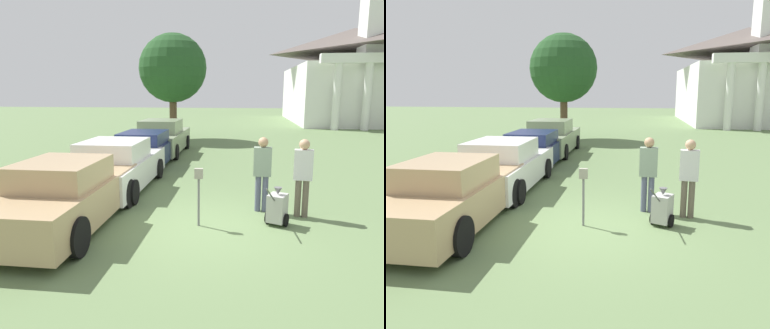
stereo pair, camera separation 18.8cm
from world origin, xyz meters
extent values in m
plane|color=#607A4C|center=(0.00, 0.00, 0.00)|extent=(120.00, 120.00, 0.00)
cube|color=tan|center=(-2.89, -0.26, 0.58)|extent=(1.80, 4.65, 0.77)
cube|color=tan|center=(-2.89, -0.44, 1.22)|extent=(1.57, 1.95, 0.51)
cylinder|color=black|center=(-3.75, 1.19, 0.37)|extent=(0.18, 0.73, 0.73)
cylinder|color=black|center=(-2.01, 1.18, 0.37)|extent=(0.18, 0.73, 0.73)
cylinder|color=black|center=(-2.02, -1.70, 0.37)|extent=(0.18, 0.73, 0.73)
cube|color=silver|center=(-2.89, 2.99, 0.55)|extent=(1.95, 4.90, 0.75)
cube|color=silver|center=(-2.89, 2.79, 1.20)|extent=(1.70, 2.06, 0.55)
cylinder|color=black|center=(-3.82, 4.51, 0.33)|extent=(0.18, 0.66, 0.65)
cylinder|color=black|center=(-1.94, 4.50, 0.33)|extent=(0.18, 0.66, 0.65)
cylinder|color=black|center=(-3.84, 1.48, 0.33)|extent=(0.18, 0.66, 0.65)
cylinder|color=black|center=(-1.95, 1.47, 0.33)|extent=(0.18, 0.66, 0.65)
cube|color=#19234C|center=(-2.89, 6.41, 0.55)|extent=(1.79, 5.24, 0.73)
cube|color=#19234C|center=(-2.89, 6.20, 1.15)|extent=(1.57, 2.20, 0.46)
cylinder|color=black|center=(-3.75, 8.03, 0.34)|extent=(0.18, 0.68, 0.68)
cylinder|color=black|center=(-2.01, 8.02, 0.34)|extent=(0.18, 0.68, 0.68)
cylinder|color=black|center=(-3.76, 4.79, 0.34)|extent=(0.18, 0.68, 0.68)
cylinder|color=black|center=(-2.03, 4.78, 0.34)|extent=(0.18, 0.68, 0.68)
cube|color=gray|center=(-2.89, 9.58, 0.59)|extent=(1.95, 5.20, 0.82)
cube|color=gray|center=(-2.89, 9.37, 1.30)|extent=(1.70, 2.19, 0.59)
cylinder|color=black|center=(-3.82, 11.19, 0.34)|extent=(0.18, 0.67, 0.67)
cylinder|color=black|center=(-1.94, 11.19, 0.34)|extent=(0.18, 0.67, 0.67)
cylinder|color=black|center=(-3.84, 7.98, 0.34)|extent=(0.18, 0.67, 0.67)
cylinder|color=black|center=(-1.95, 7.97, 0.34)|extent=(0.18, 0.67, 0.67)
cylinder|color=slate|center=(-0.10, 0.13, 0.53)|extent=(0.05, 0.05, 1.05)
cube|color=gray|center=(-0.10, 0.13, 1.16)|extent=(0.18, 0.09, 0.22)
cylinder|color=#515670|center=(1.39, 1.33, 0.44)|extent=(0.14, 0.14, 0.88)
cylinder|color=#515670|center=(1.22, 1.34, 0.44)|extent=(0.14, 0.14, 0.88)
cube|color=gray|center=(1.30, 1.33, 1.23)|extent=(0.43, 0.24, 0.70)
sphere|color=tan|center=(1.30, 1.33, 1.70)|extent=(0.24, 0.24, 0.24)
cylinder|color=#665B4C|center=(2.29, 1.02, 0.44)|extent=(0.14, 0.14, 0.88)
cylinder|color=#665B4C|center=(2.12, 1.05, 0.44)|extent=(0.14, 0.14, 0.88)
cube|color=silver|center=(2.20, 1.03, 1.23)|extent=(0.45, 0.28, 0.70)
sphere|color=tan|center=(2.20, 1.03, 1.70)|extent=(0.24, 0.24, 0.24)
cube|color=#B2B2AD|center=(1.59, 0.40, 0.38)|extent=(0.50, 0.55, 0.60)
cone|color=#59595B|center=(1.59, 0.40, 0.76)|extent=(0.18, 0.18, 0.16)
cylinder|color=#4C4C4C|center=(1.41, -0.03, 0.78)|extent=(0.26, 0.56, 0.43)
cylinder|color=black|center=(1.40, 0.49, 0.14)|extent=(0.16, 0.28, 0.28)
cylinder|color=black|center=(1.79, 0.32, 0.14)|extent=(0.16, 0.28, 0.28)
cube|color=white|center=(11.12, 30.57, 2.59)|extent=(10.88, 15.78, 5.19)
pyramid|color=#564C47|center=(11.12, 30.57, 7.52)|extent=(11.10, 16.10, 2.33)
cylinder|color=white|center=(7.85, 22.08, 2.46)|extent=(0.56, 0.56, 4.93)
cylinder|color=white|center=(10.03, 22.08, 2.46)|extent=(0.56, 0.56, 4.93)
cube|color=white|center=(11.12, 24.18, 9.46)|extent=(2.40, 2.40, 8.55)
cylinder|color=brown|center=(-3.31, 14.88, 1.26)|extent=(0.44, 0.44, 2.53)
sphere|color=#234C23|center=(-3.31, 14.88, 4.23)|extent=(4.02, 4.02, 4.02)
camera|label=1|loc=(0.76, -7.58, 2.87)|focal=35.00mm
camera|label=2|loc=(0.95, -7.55, 2.87)|focal=35.00mm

